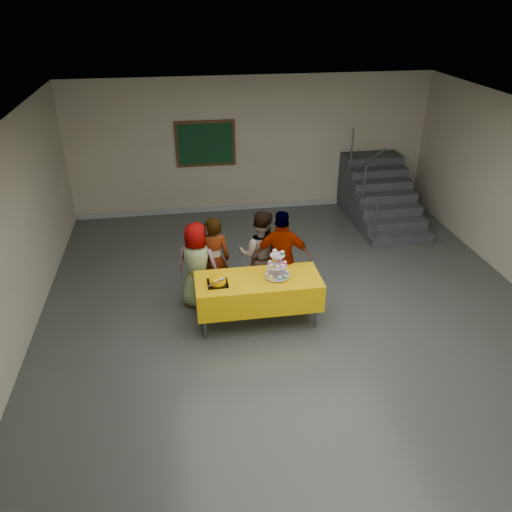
{
  "coord_description": "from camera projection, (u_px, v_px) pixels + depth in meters",
  "views": [
    {
      "loc": [
        -1.65,
        -5.74,
        4.61
      ],
      "look_at": [
        -0.6,
        0.74,
        1.05
      ],
      "focal_mm": 35.0,
      "sensor_mm": 36.0,
      "label": 1
    }
  ],
  "objects": [
    {
      "name": "schoolchild_b",
      "position": [
        214.0,
        260.0,
        8.01
      ],
      "size": [
        0.55,
        0.36,
        1.48
      ],
      "primitive_type": "imported",
      "rotation": [
        0.0,
        0.0,
        3.12
      ],
      "color": "slate",
      "rests_on": "ground"
    },
    {
      "name": "schoolchild_a",
      "position": [
        197.0,
        265.0,
        7.89
      ],
      "size": [
        0.81,
        0.66,
        1.44
      ],
      "primitive_type": "imported",
      "rotation": [
        0.0,
        0.0,
        2.8
      ],
      "color": "#5C5C65",
      "rests_on": "ground"
    },
    {
      "name": "bake_table",
      "position": [
        258.0,
        291.0,
        7.53
      ],
      "size": [
        1.88,
        0.78,
        0.77
      ],
      "color": "#595960",
      "rests_on": "ground"
    },
    {
      "name": "schoolchild_d",
      "position": [
        282.0,
        258.0,
        7.92
      ],
      "size": [
        1.0,
        0.56,
        1.61
      ],
      "primitive_type": "imported",
      "rotation": [
        0.0,
        0.0,
        2.96
      ],
      "color": "slate",
      "rests_on": "ground"
    },
    {
      "name": "bear_cake",
      "position": [
        218.0,
        280.0,
        7.28
      ],
      "size": [
        0.32,
        0.36,
        0.12
      ],
      "color": "black",
      "rests_on": "bake_table"
    },
    {
      "name": "noticeboard",
      "position": [
        206.0,
        144.0,
        10.81
      ],
      "size": [
        1.3,
        0.05,
        1.0
      ],
      "color": "#472B16",
      "rests_on": "ground"
    },
    {
      "name": "cupcake_stand",
      "position": [
        277.0,
        267.0,
        7.4
      ],
      "size": [
        0.38,
        0.38,
        0.44
      ],
      "color": "silver",
      "rests_on": "bake_table"
    },
    {
      "name": "schoolchild_c",
      "position": [
        260.0,
        255.0,
        8.12
      ],
      "size": [
        0.86,
        0.75,
        1.52
      ],
      "primitive_type": "imported",
      "rotation": [
        0.0,
        0.0,
        2.88
      ],
      "color": "slate",
      "rests_on": "ground"
    },
    {
      "name": "room_shell",
      "position": [
        311.0,
        205.0,
        6.41
      ],
      "size": [
        10.0,
        10.04,
        3.02
      ],
      "color": "#4C514C",
      "rests_on": "ground"
    },
    {
      "name": "staircase",
      "position": [
        377.0,
        196.0,
        11.14
      ],
      "size": [
        1.3,
        2.4,
        2.04
      ],
      "color": "#424447",
      "rests_on": "ground"
    }
  ]
}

